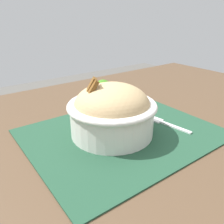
{
  "coord_description": "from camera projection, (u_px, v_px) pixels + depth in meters",
  "views": [
    {
      "loc": [
        -0.31,
        -0.35,
        0.96
      ],
      "look_at": [
        -0.05,
        0.01,
        0.77
      ],
      "focal_mm": 37.39,
      "sensor_mm": 36.0,
      "label": 1
    }
  ],
  "objects": [
    {
      "name": "placemat",
      "position": [
        122.0,
        133.0,
        0.51
      ],
      "size": [
        0.4,
        0.32,
        0.0
      ],
      "primitive_type": "cube",
      "rotation": [
        0.0,
        0.0,
        -0.01
      ],
      "color": "#1E422D",
      "rests_on": "table"
    },
    {
      "name": "bowl",
      "position": [
        112.0,
        111.0,
        0.49
      ],
      "size": [
        0.2,
        0.2,
        0.13
      ],
      "color": "silver",
      "rests_on": "placemat"
    },
    {
      "name": "table",
      "position": [
        130.0,
        154.0,
        0.55
      ],
      "size": [
        1.33,
        0.85,
        0.72
      ],
      "color": "#4C3826",
      "rests_on": "ground_plane"
    },
    {
      "name": "fork",
      "position": [
        164.0,
        123.0,
        0.55
      ],
      "size": [
        0.03,
        0.13,
        0.0
      ],
      "color": "silver",
      "rests_on": "placemat"
    }
  ]
}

